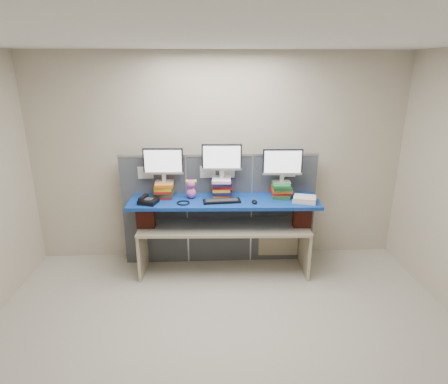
{
  "coord_description": "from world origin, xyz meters",
  "views": [
    {
      "loc": [
        -0.15,
        -2.93,
        2.6
      ],
      "look_at": [
        0.05,
        1.49,
        1.11
      ],
      "focal_mm": 30.0,
      "sensor_mm": 36.0,
      "label": 1
    }
  ],
  "objects_px": {
    "desk_phone": "(148,201)",
    "blue_board": "(224,201)",
    "monitor_center": "(222,159)",
    "monitor_left": "(163,163)",
    "monitor_right": "(282,164)",
    "desk": "(224,234)",
    "keyboard": "(222,201)"
  },
  "relations": [
    {
      "from": "monitor_left",
      "to": "monitor_right",
      "type": "distance_m",
      "value": 1.49
    },
    {
      "from": "monitor_right",
      "to": "desk_phone",
      "type": "height_order",
      "value": "monitor_right"
    },
    {
      "from": "desk",
      "to": "monitor_center",
      "type": "relative_size",
      "value": 4.36
    },
    {
      "from": "monitor_center",
      "to": "monitor_right",
      "type": "relative_size",
      "value": 1.0
    },
    {
      "from": "blue_board",
      "to": "desk",
      "type": "bearing_deg",
      "value": 48.84
    },
    {
      "from": "monitor_left",
      "to": "desk_phone",
      "type": "xyz_separation_m",
      "value": [
        -0.18,
        -0.24,
        -0.41
      ]
    },
    {
      "from": "monitor_center",
      "to": "desk_phone",
      "type": "height_order",
      "value": "monitor_center"
    },
    {
      "from": "blue_board",
      "to": "keyboard",
      "type": "xyz_separation_m",
      "value": [
        -0.03,
        -0.09,
        0.04
      ]
    },
    {
      "from": "blue_board",
      "to": "keyboard",
      "type": "relative_size",
      "value": 5.05
    },
    {
      "from": "keyboard",
      "to": "desk_phone",
      "type": "height_order",
      "value": "desk_phone"
    },
    {
      "from": "desk",
      "to": "blue_board",
      "type": "relative_size",
      "value": 0.92
    },
    {
      "from": "monitor_left",
      "to": "keyboard",
      "type": "distance_m",
      "value": 0.87
    },
    {
      "from": "monitor_left",
      "to": "monitor_center",
      "type": "relative_size",
      "value": 1.0
    },
    {
      "from": "monitor_center",
      "to": "keyboard",
      "type": "xyz_separation_m",
      "value": [
        -0.01,
        -0.21,
        -0.48
      ]
    },
    {
      "from": "monitor_left",
      "to": "blue_board",
      "type": "bearing_deg",
      "value": -8.89
    },
    {
      "from": "blue_board",
      "to": "monitor_center",
      "type": "relative_size",
      "value": 4.74
    },
    {
      "from": "monitor_right",
      "to": "desk_phone",
      "type": "distance_m",
      "value": 1.73
    },
    {
      "from": "desk",
      "to": "desk_phone",
      "type": "height_order",
      "value": "desk_phone"
    },
    {
      "from": "desk",
      "to": "monitor_left",
      "type": "relative_size",
      "value": 4.36
    },
    {
      "from": "desk_phone",
      "to": "blue_board",
      "type": "bearing_deg",
      "value": 23.01
    },
    {
      "from": "blue_board",
      "to": "monitor_left",
      "type": "xyz_separation_m",
      "value": [
        -0.75,
        0.14,
        0.47
      ]
    },
    {
      "from": "monitor_right",
      "to": "desk_phone",
      "type": "xyz_separation_m",
      "value": [
        -1.68,
        -0.19,
        -0.4
      ]
    },
    {
      "from": "blue_board",
      "to": "monitor_left",
      "type": "relative_size",
      "value": 4.74
    },
    {
      "from": "keyboard",
      "to": "desk",
      "type": "bearing_deg",
      "value": 65.74
    },
    {
      "from": "desk",
      "to": "monitor_left",
      "type": "xyz_separation_m",
      "value": [
        -0.75,
        0.14,
        0.93
      ]
    },
    {
      "from": "monitor_right",
      "to": "keyboard",
      "type": "xyz_separation_m",
      "value": [
        -0.77,
        -0.18,
        -0.42
      ]
    },
    {
      "from": "desk_phone",
      "to": "desk",
      "type": "bearing_deg",
      "value": 23.01
    },
    {
      "from": "monitor_left",
      "to": "keyboard",
      "type": "bearing_deg",
      "value": -16.07
    },
    {
      "from": "desk",
      "to": "monitor_right",
      "type": "bearing_deg",
      "value": 9.16
    },
    {
      "from": "blue_board",
      "to": "monitor_left",
      "type": "bearing_deg",
      "value": 171.11
    },
    {
      "from": "monitor_center",
      "to": "desk_phone",
      "type": "bearing_deg",
      "value": -164.88
    },
    {
      "from": "desk_phone",
      "to": "keyboard",
      "type": "bearing_deg",
      "value": 17.5
    }
  ]
}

